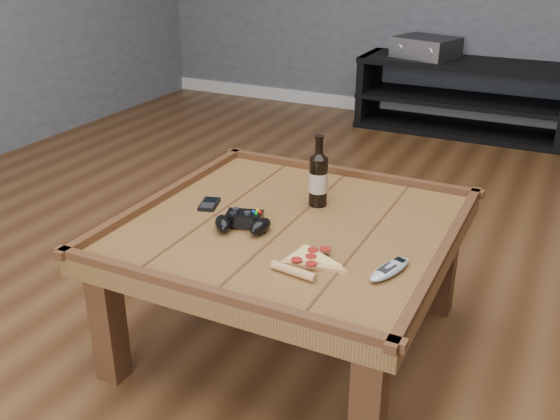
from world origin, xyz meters
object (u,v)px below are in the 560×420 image
at_px(media_console, 461,97).
at_px(smartphone, 209,204).
at_px(remote_control, 390,269).
at_px(beer_bottle, 318,178).
at_px(game_controller, 243,222).
at_px(coffee_table, 291,240).
at_px(pizza_slice, 308,261).
at_px(av_receiver, 426,47).

relative_size(media_console, smartphone, 12.42).
xyz_separation_m(media_console, remote_control, (0.38, -2.92, 0.22)).
relative_size(beer_bottle, game_controller, 1.27).
height_order(coffee_table, smartphone, coffee_table).
distance_m(pizza_slice, remote_control, 0.23).
xyz_separation_m(beer_bottle, av_receiver, (-0.29, 2.57, 0.02)).
bearing_deg(game_controller, pizza_slice, -38.62).
xyz_separation_m(coffee_table, smartphone, (-0.31, 0.00, 0.07)).
height_order(game_controller, av_receiver, av_receiver).
height_order(coffee_table, pizza_slice, same).
distance_m(smartphone, av_receiver, 2.75).
bearing_deg(beer_bottle, media_console, 90.41).
distance_m(smartphone, remote_control, 0.71).
bearing_deg(media_console, pizza_slice, -86.95).
relative_size(beer_bottle, remote_control, 1.36).
bearing_deg(game_controller, beer_bottle, 47.99).
height_order(media_console, game_controller, game_controller).
xyz_separation_m(coffee_table, pizza_slice, (0.16, -0.22, 0.07)).
bearing_deg(remote_control, pizza_slice, -150.24).
height_order(remote_control, av_receiver, av_receiver).
xyz_separation_m(media_console, game_controller, (-0.12, -2.86, 0.23)).
distance_m(coffee_table, media_console, 2.75).
xyz_separation_m(coffee_table, game_controller, (-0.12, -0.11, 0.08)).
height_order(beer_bottle, game_controller, beer_bottle).
distance_m(media_console, remote_control, 2.95).
height_order(coffee_table, media_console, media_console).
bearing_deg(av_receiver, game_controller, -69.19).
xyz_separation_m(media_console, av_receiver, (-0.28, -0.00, 0.32)).
bearing_deg(media_console, game_controller, -92.31).
xyz_separation_m(pizza_slice, av_receiver, (-0.43, 2.96, 0.11)).
relative_size(game_controller, av_receiver, 0.41).
bearing_deg(game_controller, media_console, 71.14).
height_order(game_controller, smartphone, game_controller).
bearing_deg(smartphone, pizza_slice, -42.72).
bearing_deg(smartphone, av_receiver, 71.78).
relative_size(coffee_table, remote_control, 5.76).
height_order(beer_bottle, av_receiver, beer_bottle).
height_order(coffee_table, remote_control, same).
relative_size(pizza_slice, remote_control, 1.46).
bearing_deg(smartphone, remote_control, -31.41).
bearing_deg(pizza_slice, coffee_table, 133.83).
distance_m(media_console, pizza_slice, 2.98).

